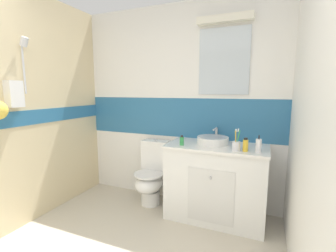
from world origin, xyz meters
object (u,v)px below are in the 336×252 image
at_px(toothbrush_cup, 236,145).
at_px(perfume_flask_small, 182,141).
at_px(sink_basin, 213,140).
at_px(soap_dispenser, 259,146).
at_px(toilet, 152,175).
at_px(lotion_bottle_short, 245,145).

bearing_deg(toothbrush_cup, perfume_flask_small, 179.38).
bearing_deg(sink_basin, toothbrush_cup, -36.90).
xyz_separation_m(sink_basin, soap_dispenser, (0.48, -0.21, 0.02)).
height_order(sink_basin, toothbrush_cup, toothbrush_cup).
relative_size(toilet, soap_dispenser, 4.66).
relative_size(sink_basin, lotion_bottle_short, 2.89).
distance_m(toilet, toothbrush_cup, 1.19).
bearing_deg(toilet, soap_dispenser, -9.17).
xyz_separation_m(sink_basin, toothbrush_cup, (0.28, -0.21, 0.01)).
height_order(lotion_bottle_short, perfume_flask_small, lotion_bottle_short).
distance_m(sink_basin, toothbrush_cup, 0.35).
bearing_deg(lotion_bottle_short, toothbrush_cup, -179.04).
distance_m(sink_basin, perfume_flask_small, 0.36).
height_order(toilet, soap_dispenser, soap_dispenser).
xyz_separation_m(toothbrush_cup, soap_dispenser, (0.21, 0.00, 0.02)).
relative_size(soap_dispenser, perfume_flask_small, 1.57).
bearing_deg(toothbrush_cup, toilet, 169.00).
bearing_deg(soap_dispenser, sink_basin, 156.88).
relative_size(soap_dispenser, lotion_bottle_short, 1.28).
distance_m(toothbrush_cup, perfume_flask_small, 0.58).
height_order(toilet, lotion_bottle_short, lotion_bottle_short).
xyz_separation_m(sink_basin, toilet, (-0.77, -0.00, -0.52)).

